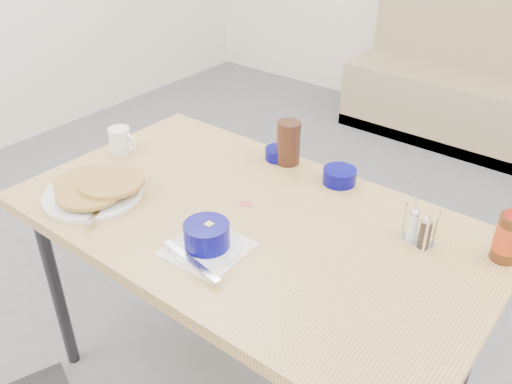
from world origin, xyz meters
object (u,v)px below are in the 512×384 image
Objects in this scene: booth_bench at (497,95)px; pancake_plate at (95,190)px; grits_setting at (207,239)px; amber_tumbler at (288,143)px; coffee_mug at (121,140)px; condiment_caddy at (419,230)px; creamer_bowl at (278,154)px; dining_table at (249,234)px; butter_bowl at (339,176)px; syrup_bottle at (509,234)px.

booth_bench reaches higher than pancake_plate.
amber_tumbler reaches higher than grits_setting.
coffee_mug is 1.03× the size of condiment_caddy.
coffee_mug is 1.26× the size of creamer_bowl.
grits_setting is 0.55m from creamer_bowl.
booth_bench is 1.36× the size of dining_table.
butter_bowl is at bearing 174.21° from condiment_caddy.
booth_bench is at bearing 87.27° from amber_tumbler.
amber_tumbler is at bearing 174.08° from syrup_bottle.
butter_bowl is 0.54m from syrup_bottle.
creamer_bowl is at bearing -177.10° from condiment_caddy.
pancake_plate is 2.76× the size of condiment_caddy.
grits_setting is at bearing -120.73° from condiment_caddy.
amber_tumbler reaches higher than condiment_caddy.
syrup_bottle reaches higher than butter_bowl.
grits_setting is (0.01, -0.19, 0.10)m from dining_table.
booth_bench is 12.61× the size of amber_tumbler.
coffee_mug is at bearing -154.66° from condiment_caddy.
booth_bench reaches higher than syrup_bottle.
grits_setting is 0.54m from amber_tumbler.
dining_table is at bearing -3.78° from coffee_mug.
syrup_bottle is (1.09, 0.47, 0.06)m from pancake_plate.
condiment_caddy is (0.88, 0.40, 0.02)m from pancake_plate.
amber_tumbler is at bearing 57.97° from pancake_plate.
condiment_caddy reaches higher than coffee_mug.
coffee_mug is (-0.17, 0.25, 0.02)m from pancake_plate.
coffee_mug is 0.67m from grits_setting.
grits_setting reaches higher than dining_table.
grits_setting is at bearing 1.99° from pancake_plate.
amber_tumbler reaches higher than creamer_bowl.
creamer_bowl is 0.50× the size of syrup_bottle.
booth_bench is at bearing 105.74° from syrup_bottle.
booth_bench reaches higher than coffee_mug.
syrup_bottle is at bearing 10.02° from coffee_mug.
syrup_bottle is (0.64, 0.26, 0.14)m from dining_table.
booth_bench reaches higher than amber_tumbler.
creamer_bowl is 0.25m from butter_bowl.
booth_bench is at bearing 90.00° from dining_table.
dining_table is at bearing -157.68° from syrup_bottle.
coffee_mug is at bearing -149.69° from amber_tumbler.
syrup_bottle reaches higher than creamer_bowl.
booth_bench is 17.74× the size of butter_bowl.
dining_table is at bearing 24.77° from pancake_plate.
dining_table is at bearing -72.88° from amber_tumbler.
pancake_plate is at bearing -122.03° from amber_tumbler.
booth_bench reaches higher than butter_bowl.
butter_bowl is 0.98× the size of condiment_caddy.
condiment_caddy reaches higher than creamer_bowl.
booth_bench is at bearing 117.51° from condiment_caddy.
pancake_plate is 1.31× the size of grits_setting.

